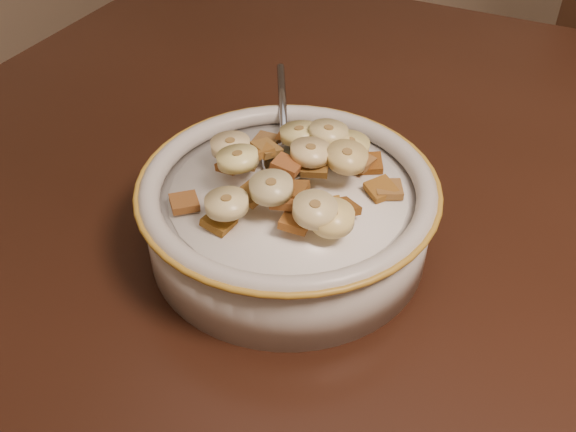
% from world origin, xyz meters
% --- Properties ---
extents(cereal_bowl, '(0.22, 0.22, 0.05)m').
position_xyz_m(cereal_bowl, '(-0.25, -0.10, 0.78)').
color(cereal_bowl, '#BBB2A7').
rests_on(cereal_bowl, table).
extents(milk, '(0.18, 0.18, 0.00)m').
position_xyz_m(milk, '(-0.25, -0.10, 0.80)').
color(milk, white).
rests_on(milk, cereal_bowl).
extents(spoon, '(0.06, 0.07, 0.01)m').
position_xyz_m(spoon, '(-0.27, -0.07, 0.81)').
color(spoon, '#A1ABBC').
rests_on(spoon, cereal_bowl).
extents(cereal_square_0, '(0.02, 0.02, 0.01)m').
position_xyz_m(cereal_square_0, '(-0.22, -0.14, 0.82)').
color(cereal_square_0, brown).
rests_on(cereal_square_0, milk).
extents(cereal_square_1, '(0.02, 0.02, 0.01)m').
position_xyz_m(cereal_square_1, '(-0.21, -0.05, 0.81)').
color(cereal_square_1, brown).
rests_on(cereal_square_1, milk).
extents(cereal_square_2, '(0.03, 0.03, 0.01)m').
position_xyz_m(cereal_square_2, '(-0.21, -0.11, 0.82)').
color(cereal_square_2, '#8D5B1B').
rests_on(cereal_square_2, milk).
extents(cereal_square_3, '(0.02, 0.02, 0.01)m').
position_xyz_m(cereal_square_3, '(-0.24, -0.12, 0.82)').
color(cereal_square_3, brown).
rests_on(cereal_square_3, milk).
extents(cereal_square_4, '(0.03, 0.03, 0.01)m').
position_xyz_m(cereal_square_4, '(-0.28, -0.07, 0.82)').
color(cereal_square_4, brown).
rests_on(cereal_square_4, milk).
extents(cereal_square_5, '(0.02, 0.03, 0.01)m').
position_xyz_m(cereal_square_5, '(-0.29, -0.09, 0.82)').
color(cereal_square_5, brown).
rests_on(cereal_square_5, milk).
extents(cereal_square_6, '(0.02, 0.02, 0.01)m').
position_xyz_m(cereal_square_6, '(-0.25, -0.10, 0.83)').
color(cereal_square_6, brown).
rests_on(cereal_square_6, milk).
extents(cereal_square_7, '(0.03, 0.02, 0.01)m').
position_xyz_m(cereal_square_7, '(-0.29, -0.10, 0.82)').
color(cereal_square_7, brown).
rests_on(cereal_square_7, milk).
extents(cereal_square_8, '(0.02, 0.02, 0.01)m').
position_xyz_m(cereal_square_8, '(-0.28, -0.03, 0.81)').
color(cereal_square_8, brown).
rests_on(cereal_square_8, milk).
extents(cereal_square_9, '(0.03, 0.03, 0.01)m').
position_xyz_m(cereal_square_9, '(-0.23, -0.04, 0.81)').
color(cereal_square_9, brown).
rests_on(cereal_square_9, milk).
extents(cereal_square_10, '(0.03, 0.03, 0.01)m').
position_xyz_m(cereal_square_10, '(-0.24, -0.08, 0.82)').
color(cereal_square_10, brown).
rests_on(cereal_square_10, milk).
extents(cereal_square_11, '(0.03, 0.03, 0.01)m').
position_xyz_m(cereal_square_11, '(-0.18, -0.06, 0.81)').
color(cereal_square_11, brown).
rests_on(cereal_square_11, milk).
extents(cereal_square_12, '(0.03, 0.03, 0.01)m').
position_xyz_m(cereal_square_12, '(-0.20, -0.11, 0.81)').
color(cereal_square_12, brown).
rests_on(cereal_square_12, milk).
extents(cereal_square_13, '(0.03, 0.03, 0.01)m').
position_xyz_m(cereal_square_13, '(-0.26, -0.13, 0.82)').
color(cereal_square_13, brown).
rests_on(cereal_square_13, milk).
extents(cereal_square_14, '(0.03, 0.03, 0.01)m').
position_xyz_m(cereal_square_14, '(-0.20, -0.04, 0.81)').
color(cereal_square_14, brown).
rests_on(cereal_square_14, milk).
extents(cereal_square_15, '(0.03, 0.03, 0.01)m').
position_xyz_m(cereal_square_15, '(-0.29, -0.08, 0.82)').
color(cereal_square_15, brown).
rests_on(cereal_square_15, milk).
extents(cereal_square_16, '(0.03, 0.03, 0.01)m').
position_xyz_m(cereal_square_16, '(-0.23, -0.05, 0.82)').
color(cereal_square_16, brown).
rests_on(cereal_square_16, milk).
extents(cereal_square_17, '(0.03, 0.03, 0.01)m').
position_xyz_m(cereal_square_17, '(-0.18, -0.07, 0.81)').
color(cereal_square_17, brown).
rests_on(cereal_square_17, milk).
extents(cereal_square_18, '(0.03, 0.03, 0.01)m').
position_xyz_m(cereal_square_18, '(-0.23, -0.08, 0.82)').
color(cereal_square_18, brown).
rests_on(cereal_square_18, milk).
extents(cereal_square_19, '(0.02, 0.02, 0.01)m').
position_xyz_m(cereal_square_19, '(-0.23, -0.12, 0.82)').
color(cereal_square_19, brown).
rests_on(cereal_square_19, milk).
extents(cereal_square_20, '(0.03, 0.03, 0.01)m').
position_xyz_m(cereal_square_20, '(-0.31, -0.15, 0.81)').
color(cereal_square_20, brown).
rests_on(cereal_square_20, milk).
extents(cereal_square_21, '(0.02, 0.02, 0.01)m').
position_xyz_m(cereal_square_21, '(-0.29, -0.05, 0.81)').
color(cereal_square_21, brown).
rests_on(cereal_square_21, milk).
extents(cereal_square_22, '(0.02, 0.02, 0.01)m').
position_xyz_m(cereal_square_22, '(-0.27, -0.15, 0.81)').
color(cereal_square_22, '#95611E').
rests_on(cereal_square_22, milk).
extents(banana_slice_0, '(0.04, 0.04, 0.01)m').
position_xyz_m(banana_slice_0, '(-0.22, -0.04, 0.82)').
color(banana_slice_0, '#E0D270').
rests_on(banana_slice_0, milk).
extents(banana_slice_1, '(0.03, 0.03, 0.01)m').
position_xyz_m(banana_slice_1, '(-0.20, -0.13, 0.82)').
color(banana_slice_1, '#F3D979').
rests_on(banana_slice_1, milk).
extents(banana_slice_2, '(0.04, 0.04, 0.02)m').
position_xyz_m(banana_slice_2, '(-0.21, -0.07, 0.83)').
color(banana_slice_2, '#EECF78').
rests_on(banana_slice_2, milk).
extents(banana_slice_3, '(0.04, 0.04, 0.01)m').
position_xyz_m(banana_slice_3, '(-0.24, -0.08, 0.83)').
color(banana_slice_3, '#D5B97D').
rests_on(banana_slice_3, milk).
extents(banana_slice_4, '(0.04, 0.04, 0.01)m').
position_xyz_m(banana_slice_4, '(-0.30, -0.09, 0.83)').
color(banana_slice_4, beige).
rests_on(banana_slice_4, milk).
extents(banana_slice_5, '(0.04, 0.04, 0.01)m').
position_xyz_m(banana_slice_5, '(-0.21, -0.13, 0.83)').
color(banana_slice_5, beige).
rests_on(banana_slice_5, milk).
extents(banana_slice_6, '(0.03, 0.03, 0.02)m').
position_xyz_m(banana_slice_6, '(-0.26, -0.05, 0.82)').
color(banana_slice_6, beige).
rests_on(banana_slice_6, milk).
extents(banana_slice_7, '(0.04, 0.04, 0.01)m').
position_xyz_m(banana_slice_7, '(-0.27, -0.15, 0.83)').
color(banana_slice_7, '#E1C387').
rests_on(banana_slice_7, milk).
extents(banana_slice_8, '(0.04, 0.04, 0.02)m').
position_xyz_m(banana_slice_8, '(-0.28, -0.11, 0.83)').
color(banana_slice_8, '#F7E891').
rests_on(banana_slice_8, milk).
extents(banana_slice_9, '(0.03, 0.03, 0.01)m').
position_xyz_m(banana_slice_9, '(-0.24, -0.04, 0.82)').
color(banana_slice_9, '#CEB57E').
rests_on(banana_slice_9, milk).
extents(banana_slice_10, '(0.04, 0.04, 0.01)m').
position_xyz_m(banana_slice_10, '(-0.25, -0.13, 0.83)').
color(banana_slice_10, '#CFBE86').
rests_on(banana_slice_10, milk).
extents(banana_slice_11, '(0.04, 0.04, 0.01)m').
position_xyz_m(banana_slice_11, '(-0.24, -0.04, 0.83)').
color(banana_slice_11, '#F4DC95').
rests_on(banana_slice_11, milk).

